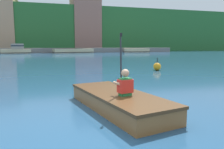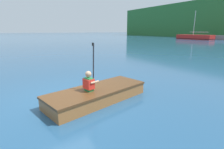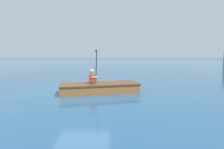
# 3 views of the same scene
# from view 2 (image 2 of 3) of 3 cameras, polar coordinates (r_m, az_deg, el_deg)

# --- Properties ---
(ground_plane) EXTENTS (300.00, 300.00, 0.00)m
(ground_plane) POSITION_cam_2_polar(r_m,az_deg,el_deg) (5.61, -15.75, -7.43)
(ground_plane) COLOR navy
(moored_boat_dock_center_far) EXTENTS (8.08, 2.98, 6.22)m
(moored_boat_dock_center_far) POSITION_cam_2_polar(r_m,az_deg,el_deg) (44.53, 25.35, 10.96)
(moored_boat_dock_center_far) COLOR red
(moored_boat_dock_center_far) RESTS_ON ground
(rowboat_foreground) EXTENTS (1.75, 3.26, 0.38)m
(rowboat_foreground) POSITION_cam_2_polar(r_m,az_deg,el_deg) (5.21, -4.39, -6.08)
(rowboat_foreground) COLOR #935B2D
(rowboat_foreground) RESTS_ON ground
(person_paddler) EXTENTS (0.40, 0.39, 1.32)m
(person_paddler) POSITION_cam_2_polar(r_m,az_deg,el_deg) (4.88, -7.53, -2.33)
(person_paddler) COLOR #267F3F
(person_paddler) RESTS_ON rowboat_foreground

